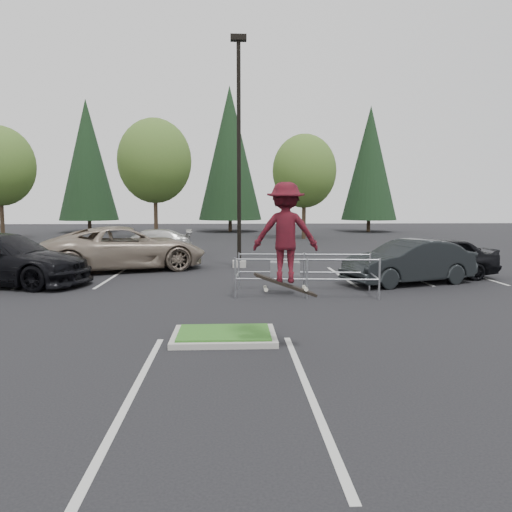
{
  "coord_description": "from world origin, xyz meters",
  "views": [
    {
      "loc": [
        0.18,
        -10.43,
        2.89
      ],
      "look_at": [
        0.75,
        1.5,
        1.62
      ],
      "focal_mm": 35.0,
      "sensor_mm": 36.0,
      "label": 1
    }
  ],
  "objects_px": {
    "conif_b": "(230,153)",
    "cart_corral": "(290,270)",
    "decid_b": "(155,164)",
    "car_r_charc": "(409,262)",
    "conif_c": "(370,163)",
    "conif_a": "(87,160)",
    "skateboarder": "(286,233)",
    "car_l_black": "(0,259)",
    "car_r_black": "(434,257)",
    "light_pole": "(239,165)",
    "decid_c": "(304,173)",
    "car_far_silver": "(149,242)",
    "car_l_tan": "(123,248)"
  },
  "relations": [
    {
      "from": "conif_b",
      "to": "cart_corral",
      "type": "relative_size",
      "value": 3.21
    },
    {
      "from": "decid_b",
      "to": "car_r_charc",
      "type": "xyz_separation_m",
      "value": [
        12.51,
        -23.53,
        -5.25
      ]
    },
    {
      "from": "conif_b",
      "to": "conif_c",
      "type": "xyz_separation_m",
      "value": [
        14.0,
        -1.0,
        -1.0
      ]
    },
    {
      "from": "conif_b",
      "to": "car_r_charc",
      "type": "bearing_deg",
      "value": -79.02
    },
    {
      "from": "conif_a",
      "to": "skateboarder",
      "type": "relative_size",
      "value": 5.92
    },
    {
      "from": "car_l_black",
      "to": "decid_b",
      "type": "bearing_deg",
      "value": 9.42
    },
    {
      "from": "decid_b",
      "to": "car_r_charc",
      "type": "distance_m",
      "value": 27.16
    },
    {
      "from": "decid_b",
      "to": "cart_corral",
      "type": "relative_size",
      "value": 2.13
    },
    {
      "from": "car_r_charc",
      "to": "car_r_black",
      "type": "height_order",
      "value": "car_r_black"
    },
    {
      "from": "light_pole",
      "to": "decid_c",
      "type": "relative_size",
      "value": 1.21
    },
    {
      "from": "light_pole",
      "to": "car_far_silver",
      "type": "distance_m",
      "value": 8.71
    },
    {
      "from": "skateboarder",
      "to": "car_r_charc",
      "type": "bearing_deg",
      "value": -118.08
    },
    {
      "from": "conif_a",
      "to": "cart_corral",
      "type": "bearing_deg",
      "value": -65.32
    },
    {
      "from": "skateboarder",
      "to": "car_far_silver",
      "type": "relative_size",
      "value": 0.45
    },
    {
      "from": "decid_c",
      "to": "car_far_silver",
      "type": "height_order",
      "value": "decid_c"
    },
    {
      "from": "conif_c",
      "to": "cart_corral",
      "type": "xyz_separation_m",
      "value": [
        -12.0,
        -34.33,
        -6.06
      ]
    },
    {
      "from": "conif_c",
      "to": "car_l_tan",
      "type": "height_order",
      "value": "conif_c"
    },
    {
      "from": "conif_a",
      "to": "car_r_black",
      "type": "bearing_deg",
      "value": -55.17
    },
    {
      "from": "car_l_tan",
      "to": "decid_b",
      "type": "bearing_deg",
      "value": -15.63
    },
    {
      "from": "cart_corral",
      "to": "skateboarder",
      "type": "bearing_deg",
      "value": -92.53
    },
    {
      "from": "light_pole",
      "to": "car_far_silver",
      "type": "xyz_separation_m",
      "value": [
        -5.01,
        6.0,
        -3.85
      ]
    },
    {
      "from": "cart_corral",
      "to": "car_r_charc",
      "type": "height_order",
      "value": "car_r_charc"
    },
    {
      "from": "decid_c",
      "to": "car_r_charc",
      "type": "height_order",
      "value": "decid_c"
    },
    {
      "from": "car_l_black",
      "to": "car_r_charc",
      "type": "distance_m",
      "value": 14.51
    },
    {
      "from": "light_pole",
      "to": "decid_b",
      "type": "xyz_separation_m",
      "value": [
        -6.51,
        18.53,
        1.48
      ]
    },
    {
      "from": "car_l_tan",
      "to": "car_r_black",
      "type": "distance_m",
      "value": 12.81
    },
    {
      "from": "decid_b",
      "to": "conif_b",
      "type": "bearing_deg",
      "value": 58.91
    },
    {
      "from": "conif_c",
      "to": "car_r_charc",
      "type": "xyz_separation_m",
      "value": [
        -7.5,
        -32.5,
        -6.06
      ]
    },
    {
      "from": "decid_c",
      "to": "car_r_charc",
      "type": "xyz_separation_m",
      "value": [
        0.51,
        -22.83,
        -4.46
      ]
    },
    {
      "from": "cart_corral",
      "to": "car_l_black",
      "type": "relative_size",
      "value": 0.72
    },
    {
      "from": "decid_b",
      "to": "conif_b",
      "type": "xyz_separation_m",
      "value": [
        6.01,
        9.97,
        1.81
      ]
    },
    {
      "from": "decid_b",
      "to": "car_l_tan",
      "type": "relative_size",
      "value": 1.41
    },
    {
      "from": "conif_c",
      "to": "car_r_black",
      "type": "bearing_deg",
      "value": -100.91
    },
    {
      "from": "decid_b",
      "to": "car_r_black",
      "type": "xyz_separation_m",
      "value": [
        14.01,
        -22.15,
        -5.25
      ]
    },
    {
      "from": "cart_corral",
      "to": "car_r_charc",
      "type": "xyz_separation_m",
      "value": [
        4.5,
        1.83,
        0.01
      ]
    },
    {
      "from": "light_pole",
      "to": "car_l_tan",
      "type": "bearing_deg",
      "value": -170.72
    },
    {
      "from": "car_r_charc",
      "to": "car_far_silver",
      "type": "relative_size",
      "value": 0.99
    },
    {
      "from": "decid_b",
      "to": "conif_a",
      "type": "bearing_deg",
      "value": 130.17
    },
    {
      "from": "skateboarder",
      "to": "conif_c",
      "type": "bearing_deg",
      "value": -102.1
    },
    {
      "from": "decid_b",
      "to": "car_r_black",
      "type": "bearing_deg",
      "value": -57.69
    },
    {
      "from": "conif_a",
      "to": "cart_corral",
      "type": "relative_size",
      "value": 2.87
    },
    {
      "from": "car_r_black",
      "to": "car_l_tan",
      "type": "bearing_deg",
      "value": -103.73
    },
    {
      "from": "skateboarder",
      "to": "car_l_black",
      "type": "relative_size",
      "value": 0.35
    },
    {
      "from": "conif_c",
      "to": "car_far_silver",
      "type": "height_order",
      "value": "conif_c"
    },
    {
      "from": "skateboarder",
      "to": "car_r_charc",
      "type": "height_order",
      "value": "skateboarder"
    },
    {
      "from": "conif_b",
      "to": "car_l_black",
      "type": "xyz_separation_m",
      "value": [
        -8.0,
        -33.05,
        -6.93
      ]
    },
    {
      "from": "light_pole",
      "to": "cart_corral",
      "type": "bearing_deg",
      "value": -77.59
    },
    {
      "from": "decid_b",
      "to": "car_l_tan",
      "type": "xyz_separation_m",
      "value": [
        1.51,
        -19.35,
        -5.09
      ]
    },
    {
      "from": "decid_b",
      "to": "cart_corral",
      "type": "distance_m",
      "value": 27.11
    },
    {
      "from": "decid_c",
      "to": "conif_a",
      "type": "height_order",
      "value": "conif_a"
    }
  ]
}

